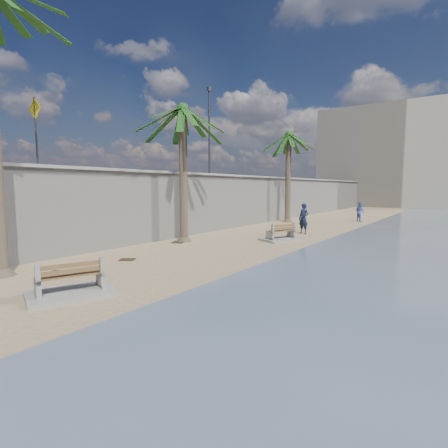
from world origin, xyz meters
The scene contains 15 objects.
ground_plane centered at (0.00, 0.00, 0.00)m, with size 140.00×140.00×0.00m, color tan.
seawall centered at (-5.20, 20.00, 1.75)m, with size 0.45×70.00×3.50m, color gray.
wall_cap centered at (-5.20, 20.00, 3.55)m, with size 0.80×70.00×0.12m, color gray.
end_building centered at (-2.00, 52.00, 7.00)m, with size 18.00×12.00×14.00m, color #B7AA93.
bench_near centered at (-0.19, -0.30, 0.38)m, with size 2.07×2.44×0.87m.
bench_far centered at (0.13, 11.28, 0.37)m, with size 2.03×2.38×0.84m.
palm_mid centered at (-3.81, 8.16, 6.55)m, with size 5.00×5.00×7.54m.
palm_back centered at (-3.73, 20.43, 6.75)m, with size 5.00×5.00×7.75m.
pedestrian_sign centered at (-5.00, 1.50, 5.15)m, with size 0.78×0.07×2.40m.
streetlight centered at (-5.10, 12.00, 6.64)m, with size 0.28×0.28×5.12m.
person_a centered at (0.05, 14.47, 1.04)m, with size 0.75×0.51×2.08m, color #121D32.
person_b centered at (0.87, 24.23, 0.88)m, with size 0.85×0.66×1.76m, color #5059A6.
debris_b centered at (-2.80, 0.74, 0.01)m, with size 0.54×0.44×0.03m, color #382616.
debris_c centered at (-3.82, 7.76, 0.01)m, with size 0.73×0.59×0.03m, color #382616.
debris_d centered at (-2.54, 3.45, 0.01)m, with size 0.56×0.45×0.03m, color #382616.
Camera 1 is at (8.05, -5.19, 2.78)m, focal length 28.00 mm.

